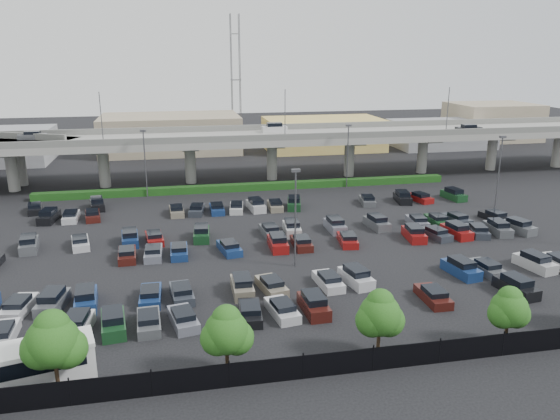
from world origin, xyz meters
name	(u,v)px	position (x,y,z in m)	size (l,w,h in m)	color
ground	(280,241)	(0.00, 0.00, 0.00)	(280.00, 280.00, 0.00)	black
overpass	(242,141)	(-0.21, 32.01, 6.97)	(150.00, 13.00, 15.80)	gray
hedge	(250,187)	(0.00, 25.00, 0.55)	(66.00, 1.60, 1.10)	#153710
fence	(359,361)	(-0.05, -28.00, 0.90)	(70.00, 0.10, 2.00)	black
tree_row	(363,316)	(0.70, -26.53, 3.52)	(65.07, 3.66, 5.94)	#332316
shuttle_bus	(30,362)	(-22.02, -24.70, 1.45)	(8.71, 4.64, 2.66)	white
parked_cars	(272,246)	(-1.57, -3.28, 0.63)	(63.24, 41.67, 1.67)	#411511
light_poles	(242,187)	(-4.13, 2.00, 6.24)	(66.90, 48.38, 10.30)	#4C4C51
distant_buildings	(280,133)	(12.38, 61.81, 3.74)	(138.00, 24.00, 9.00)	gray
comm_tower	(236,77)	(4.00, 74.00, 15.61)	(2.40, 2.40, 30.00)	#4C4C51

